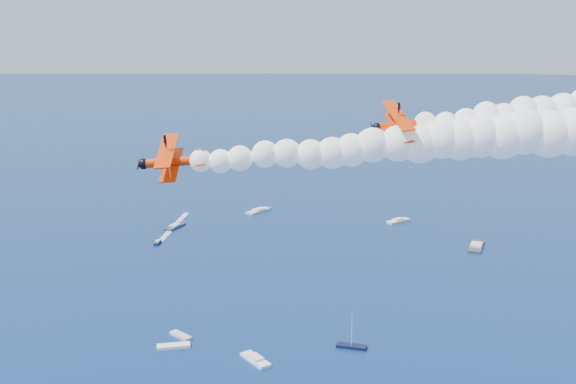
% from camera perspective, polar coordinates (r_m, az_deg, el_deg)
% --- Properties ---
extents(biplane_lead, '(10.50, 11.38, 7.53)m').
position_cam_1_polar(biplane_lead, '(88.62, 8.89, 5.22)').
color(biplane_lead, '#E73304').
extents(biplane_trail, '(11.14, 12.70, 8.45)m').
position_cam_1_polar(biplane_trail, '(87.81, -8.95, 2.36)').
color(biplane_trail, '#F33405').
extents(smoke_trail_trail, '(51.63, 35.85, 9.54)m').
position_cam_1_polar(smoke_trail_trail, '(87.26, 7.56, 3.58)').
color(smoke_trail_trail, white).
extents(spectator_boats, '(217.69, 188.21, 0.70)m').
position_cam_1_polar(spectator_boats, '(199.86, 13.93, -8.70)').
color(spectator_boats, white).
rests_on(spectator_boats, ground).
extents(boat_wakes, '(186.27, 151.70, 0.04)m').
position_cam_1_polar(boat_wakes, '(200.61, -0.52, -8.29)').
color(boat_wakes, white).
rests_on(boat_wakes, ground).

